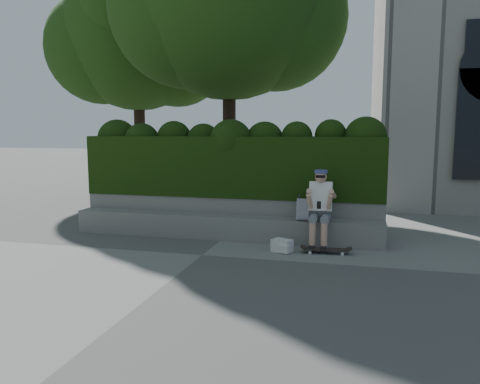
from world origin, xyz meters
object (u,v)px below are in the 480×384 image
(person, at_px, (320,205))
(skateboard, at_px, (326,250))
(backpack_ground, at_px, (282,246))
(backpack_plaid, at_px, (304,210))

(person, relative_size, skateboard, 1.78)
(skateboard, bearing_deg, backpack_ground, 179.54)
(person, relative_size, backpack_ground, 4.20)
(backpack_plaid, bearing_deg, backpack_ground, -113.69)
(skateboard, xyz_separation_m, backpack_ground, (-0.74, -0.06, 0.04))
(person, xyz_separation_m, backpack_ground, (-0.59, -0.51, -0.65))
(skateboard, xyz_separation_m, backpack_plaid, (-0.44, 0.53, 0.58))
(skateboard, relative_size, backpack_ground, 2.37)
(skateboard, height_order, backpack_ground, backpack_ground)
(backpack_plaid, relative_size, backpack_ground, 1.20)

